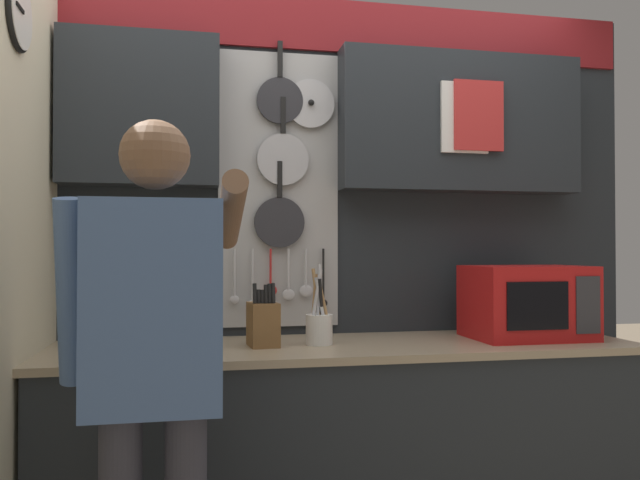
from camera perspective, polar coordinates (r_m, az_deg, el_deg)
base_cabinet_counter at (r=2.69m, az=2.57°, el=-18.82°), size 2.38×0.66×0.88m
back_wall_unit at (r=2.87m, az=1.62°, el=3.68°), size 2.95×0.23×2.42m
side_wall at (r=2.19m, az=-27.14°, el=-1.90°), size 0.07×1.60×2.42m
microwave at (r=2.87m, az=18.39°, el=-5.40°), size 0.49×0.37×0.32m
knife_block at (r=2.52m, az=-5.22°, el=-7.60°), size 0.12×0.16×0.25m
utensil_crock at (r=2.55m, az=-0.09°, el=-7.74°), size 0.11×0.11×0.33m
person at (r=1.88m, az=-14.91°, el=-9.81°), size 0.54×0.63×1.64m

